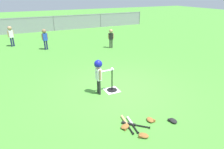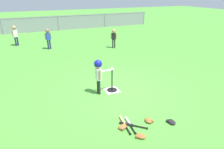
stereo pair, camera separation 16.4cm
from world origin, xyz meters
TOP-DOWN VIEW (x-y plane):
  - ground_plane at (0.00, 0.00)m, footprint 60.00×60.00m
  - home_plate at (-0.22, 0.10)m, footprint 0.44×0.44m
  - batting_tee at (-0.22, 0.10)m, footprint 0.32×0.32m
  - baseball_on_tee at (-0.22, 0.10)m, footprint 0.07×0.07m
  - batter_child at (-0.66, 0.08)m, footprint 0.63×0.31m
  - fielder_deep_left at (-3.03, 7.41)m, footprint 0.32×0.23m
  - fielder_near_left at (1.90, 4.68)m, footprint 0.28×0.21m
  - fielder_near_right at (-1.40, 5.89)m, footprint 0.32×0.22m
  - spare_bat_silver at (-0.53, -1.62)m, footprint 0.13×0.62m
  - spare_bat_wood at (-0.64, -1.54)m, footprint 0.14×0.70m
  - spare_bat_black at (-0.55, -1.68)m, footprint 0.54×0.49m
  - glove_by_plate at (-0.52, -2.14)m, footprint 0.27×0.27m
  - glove_near_bats at (0.41, -2.00)m, footprint 0.17×0.22m
  - glove_tossed_aside at (-0.06, -1.74)m, footprint 0.18×0.23m
  - glove_outfield_drop at (-0.74, -1.70)m, footprint 0.26×0.22m
  - outfield_fence at (0.00, 11.25)m, footprint 16.06×0.06m

SIDE VIEW (x-z plane):
  - ground_plane at x=0.00m, z-range 0.00..0.00m
  - home_plate at x=-0.22m, z-range 0.00..0.01m
  - spare_bat_silver at x=-0.53m, z-range 0.00..0.06m
  - spare_bat_wood at x=-0.64m, z-range 0.00..0.06m
  - spare_bat_black at x=-0.55m, z-range 0.00..0.06m
  - glove_by_plate at x=-0.52m, z-range 0.00..0.07m
  - glove_near_bats at x=0.41m, z-range 0.00..0.07m
  - glove_tossed_aside at x=-0.06m, z-range 0.00..0.07m
  - glove_outfield_drop at x=-0.74m, z-range 0.00..0.07m
  - batting_tee at x=-0.22m, z-range -0.24..0.47m
  - outfield_fence at x=0.00m, z-range 0.04..1.19m
  - fielder_near_left at x=1.90m, z-range 0.15..1.18m
  - fielder_near_right at x=-1.40m, z-range 0.16..1.26m
  - fielder_deep_left at x=-3.03m, z-range 0.16..1.31m
  - baseball_on_tee at x=-0.22m, z-range 0.71..0.78m
  - batter_child at x=-0.66m, z-range 0.23..1.32m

